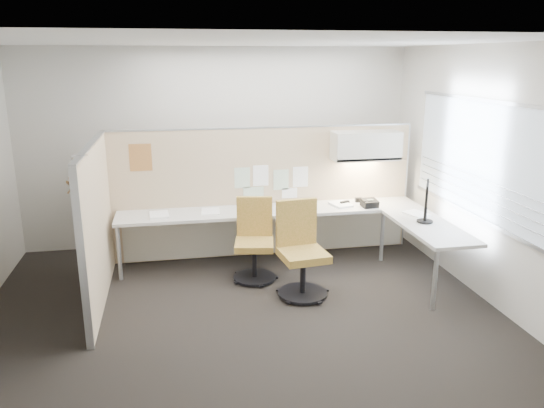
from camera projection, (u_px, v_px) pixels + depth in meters
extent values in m
cube|color=black|center=(240.00, 307.00, 5.83)|extent=(5.50, 4.50, 0.01)
cube|color=white|center=(236.00, 41.00, 5.08)|extent=(5.50, 4.50, 0.01)
cube|color=beige|center=(218.00, 148.00, 7.58)|extent=(5.50, 0.02, 2.80)
cube|color=beige|center=(284.00, 264.00, 3.32)|extent=(5.50, 0.02, 2.80)
cube|color=beige|center=(481.00, 173.00, 5.95)|extent=(0.02, 4.50, 2.80)
cube|color=#ACBCC7|center=(480.00, 160.00, 5.91)|extent=(0.01, 2.80, 1.30)
cube|color=#CAB18C|center=(264.00, 192.00, 7.21)|extent=(4.10, 0.06, 1.75)
cube|color=#CAB18C|center=(97.00, 226.00, 5.79)|extent=(0.06, 2.20, 1.75)
cube|color=beige|center=(272.00, 211.00, 6.95)|extent=(4.00, 0.60, 0.04)
cube|color=beige|center=(429.00, 227.00, 6.28)|extent=(0.60, 1.47, 0.04)
cube|color=beige|center=(268.00, 231.00, 7.30)|extent=(3.90, 0.02, 0.64)
cylinder|color=#A5A8AA|center=(119.00, 253.00, 6.46)|extent=(0.05, 0.05, 0.69)
cylinder|color=#A5A8AA|center=(435.00, 280.00, 5.68)|extent=(0.05, 0.05, 0.69)
cylinder|color=#A5A8AA|center=(382.00, 236.00, 7.07)|extent=(0.05, 0.05, 0.69)
cube|color=beige|center=(366.00, 146.00, 7.08)|extent=(0.90, 0.36, 0.38)
cube|color=#FFEABF|center=(365.00, 161.00, 7.14)|extent=(0.60, 0.06, 0.02)
cube|color=#8CBF8C|center=(242.00, 178.00, 7.06)|extent=(0.21, 0.00, 0.28)
cube|color=white|center=(261.00, 176.00, 7.10)|extent=(0.21, 0.00, 0.28)
cube|color=#8CBF8C|center=(281.00, 180.00, 7.17)|extent=(0.21, 0.00, 0.28)
cube|color=white|center=(300.00, 177.00, 7.21)|extent=(0.21, 0.00, 0.28)
cube|color=#8CBF8C|center=(253.00, 193.00, 7.15)|extent=(0.28, 0.00, 0.18)
cube|color=white|center=(290.00, 193.00, 7.24)|extent=(0.21, 0.00, 0.14)
cube|color=orange|center=(141.00, 158.00, 6.74)|extent=(0.28, 0.00, 0.35)
cylinder|color=black|center=(255.00, 277.00, 6.54)|extent=(0.52, 0.52, 0.03)
cylinder|color=black|center=(254.00, 262.00, 6.48)|extent=(0.06, 0.06, 0.40)
cube|color=tan|center=(254.00, 244.00, 6.42)|extent=(0.54, 0.54, 0.08)
cube|color=tan|center=(255.00, 216.00, 6.56)|extent=(0.44, 0.14, 0.50)
cylinder|color=black|center=(303.00, 293.00, 6.09)|extent=(0.57, 0.57, 0.03)
cylinder|color=black|center=(303.00, 276.00, 6.03)|extent=(0.07, 0.07, 0.44)
cube|color=tan|center=(303.00, 255.00, 5.97)|extent=(0.56, 0.56, 0.09)
cube|color=tan|center=(296.00, 222.00, 6.10)|extent=(0.48, 0.12, 0.55)
cylinder|color=black|center=(425.00, 221.00, 6.38)|extent=(0.19, 0.19, 0.02)
cylinder|color=black|center=(425.00, 215.00, 6.36)|extent=(0.04, 0.04, 0.17)
cube|color=black|center=(427.00, 195.00, 6.30)|extent=(0.24, 0.42, 0.31)
cube|color=black|center=(427.00, 195.00, 6.30)|extent=(0.20, 0.38, 0.27)
cube|color=black|center=(370.00, 203.00, 7.03)|extent=(0.21, 0.20, 0.12)
cylinder|color=black|center=(363.00, 201.00, 7.02)|extent=(0.05, 0.17, 0.04)
cube|color=black|center=(345.00, 203.00, 7.15)|extent=(0.14, 0.09, 0.05)
cube|color=black|center=(359.00, 200.00, 7.28)|extent=(0.10, 0.06, 0.06)
cube|color=silver|center=(79.00, 155.00, 4.91)|extent=(0.14, 0.02, 0.02)
cylinder|color=silver|center=(72.00, 165.00, 4.92)|extent=(0.02, 0.02, 0.14)
cube|color=#AD7F4C|center=(74.00, 178.00, 4.95)|extent=(0.02, 0.43, 0.12)
cube|color=#AD7F4C|center=(71.00, 182.00, 4.99)|extent=(0.02, 0.43, 0.12)
cube|color=#B3B5BE|center=(78.00, 242.00, 5.07)|extent=(0.01, 0.07, 1.08)
cube|color=white|center=(159.00, 215.00, 6.65)|extent=(0.25, 0.31, 0.03)
cube|color=white|center=(211.00, 211.00, 6.81)|extent=(0.25, 0.32, 0.02)
cube|color=white|center=(299.00, 206.00, 7.05)|extent=(0.23, 0.30, 0.02)
cube|color=white|center=(341.00, 204.00, 7.12)|extent=(0.29, 0.34, 0.03)
cube|color=white|center=(416.00, 214.00, 6.71)|extent=(0.31, 0.36, 0.02)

